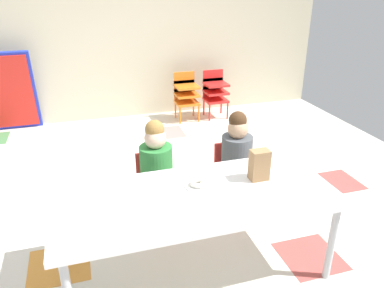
{
  "coord_description": "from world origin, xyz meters",
  "views": [
    {
      "loc": [
        -0.6,
        -2.77,
        1.91
      ],
      "look_at": [
        0.09,
        -0.52,
        0.87
      ],
      "focal_mm": 35.11,
      "sensor_mm": 36.0,
      "label": 1
    }
  ],
  "objects_px": {
    "kid_chair_orange_stack": "(186,93)",
    "paper_bag_brown": "(259,165)",
    "donut_powdered_on_plate": "(198,183)",
    "kid_chair_red_stack": "(215,90)",
    "paper_plate_near_edge": "(198,186)",
    "seated_child_middle_seat": "(236,153)",
    "seated_child_near_camera": "(156,164)",
    "craft_table": "(196,201)"
  },
  "relations": [
    {
      "from": "craft_table",
      "to": "seated_child_near_camera",
      "type": "relative_size",
      "value": 2.01
    },
    {
      "from": "seated_child_middle_seat",
      "to": "paper_plate_near_edge",
      "type": "distance_m",
      "value": 0.74
    },
    {
      "from": "paper_plate_near_edge",
      "to": "seated_child_middle_seat",
      "type": "bearing_deg",
      "value": 45.92
    },
    {
      "from": "craft_table",
      "to": "kid_chair_orange_stack",
      "type": "bearing_deg",
      "value": 75.17
    },
    {
      "from": "seated_child_middle_seat",
      "to": "kid_chair_orange_stack",
      "type": "height_order",
      "value": "seated_child_middle_seat"
    },
    {
      "from": "seated_child_near_camera",
      "to": "kid_chair_red_stack",
      "type": "xyz_separation_m",
      "value": [
        1.38,
        2.39,
        -0.16
      ]
    },
    {
      "from": "seated_child_near_camera",
      "to": "kid_chair_red_stack",
      "type": "bearing_deg",
      "value": 59.99
    },
    {
      "from": "seated_child_middle_seat",
      "to": "kid_chair_orange_stack",
      "type": "xyz_separation_m",
      "value": [
        0.25,
        2.39,
        -0.16
      ]
    },
    {
      "from": "donut_powdered_on_plate",
      "to": "paper_plate_near_edge",
      "type": "bearing_deg",
      "value": 0.0
    },
    {
      "from": "paper_bag_brown",
      "to": "donut_powdered_on_plate",
      "type": "bearing_deg",
      "value": 176.3
    },
    {
      "from": "paper_plate_near_edge",
      "to": "kid_chair_orange_stack",
      "type": "bearing_deg",
      "value": 75.41
    },
    {
      "from": "paper_plate_near_edge",
      "to": "donut_powdered_on_plate",
      "type": "height_order",
      "value": "donut_powdered_on_plate"
    },
    {
      "from": "craft_table",
      "to": "paper_bag_brown",
      "type": "relative_size",
      "value": 8.37
    },
    {
      "from": "seated_child_middle_seat",
      "to": "donut_powdered_on_plate",
      "type": "xyz_separation_m",
      "value": [
        -0.51,
        -0.53,
        0.09
      ]
    },
    {
      "from": "seated_child_near_camera",
      "to": "paper_plate_near_edge",
      "type": "xyz_separation_m",
      "value": [
        0.18,
        -0.53,
        0.07
      ]
    },
    {
      "from": "seated_child_near_camera",
      "to": "seated_child_middle_seat",
      "type": "height_order",
      "value": "same"
    },
    {
      "from": "craft_table",
      "to": "donut_powdered_on_plate",
      "type": "height_order",
      "value": "donut_powdered_on_plate"
    },
    {
      "from": "seated_child_near_camera",
      "to": "kid_chair_orange_stack",
      "type": "bearing_deg",
      "value": 68.57
    },
    {
      "from": "seated_child_near_camera",
      "to": "paper_plate_near_edge",
      "type": "relative_size",
      "value": 5.1
    },
    {
      "from": "seated_child_near_camera",
      "to": "kid_chair_red_stack",
      "type": "distance_m",
      "value": 2.76
    },
    {
      "from": "seated_child_near_camera",
      "to": "kid_chair_orange_stack",
      "type": "relative_size",
      "value": 1.35
    },
    {
      "from": "craft_table",
      "to": "paper_plate_near_edge",
      "type": "height_order",
      "value": "paper_plate_near_edge"
    },
    {
      "from": "kid_chair_orange_stack",
      "to": "paper_bag_brown",
      "type": "height_order",
      "value": "paper_bag_brown"
    },
    {
      "from": "seated_child_middle_seat",
      "to": "paper_bag_brown",
      "type": "height_order",
      "value": "seated_child_middle_seat"
    },
    {
      "from": "seated_child_near_camera",
      "to": "donut_powdered_on_plate",
      "type": "distance_m",
      "value": 0.57
    },
    {
      "from": "craft_table",
      "to": "seated_child_near_camera",
      "type": "bearing_deg",
      "value": 102.36
    },
    {
      "from": "seated_child_near_camera",
      "to": "kid_chair_orange_stack",
      "type": "height_order",
      "value": "seated_child_near_camera"
    },
    {
      "from": "donut_powdered_on_plate",
      "to": "craft_table",
      "type": "bearing_deg",
      "value": -111.65
    },
    {
      "from": "paper_plate_near_edge",
      "to": "donut_powdered_on_plate",
      "type": "distance_m",
      "value": 0.02
    },
    {
      "from": "craft_table",
      "to": "kid_chair_red_stack",
      "type": "bearing_deg",
      "value": 67.64
    },
    {
      "from": "paper_bag_brown",
      "to": "seated_child_near_camera",
      "type": "bearing_deg",
      "value": 137.91
    },
    {
      "from": "craft_table",
      "to": "kid_chair_red_stack",
      "type": "distance_m",
      "value": 3.27
    },
    {
      "from": "seated_child_near_camera",
      "to": "paper_bag_brown",
      "type": "xyz_separation_m",
      "value": [
        0.62,
        -0.56,
        0.17
      ]
    },
    {
      "from": "paper_plate_near_edge",
      "to": "craft_table",
      "type": "bearing_deg",
      "value": -111.65
    },
    {
      "from": "kid_chair_red_stack",
      "to": "donut_powdered_on_plate",
      "type": "distance_m",
      "value": 3.17
    },
    {
      "from": "craft_table",
      "to": "kid_chair_orange_stack",
      "type": "distance_m",
      "value": 3.13
    },
    {
      "from": "paper_bag_brown",
      "to": "donut_powdered_on_plate",
      "type": "height_order",
      "value": "paper_bag_brown"
    },
    {
      "from": "donut_powdered_on_plate",
      "to": "kid_chair_red_stack",
      "type": "bearing_deg",
      "value": 67.62
    },
    {
      "from": "seated_child_middle_seat",
      "to": "kid_chair_red_stack",
      "type": "bearing_deg",
      "value": 73.9
    },
    {
      "from": "craft_table",
      "to": "seated_child_near_camera",
      "type": "xyz_separation_m",
      "value": [
        -0.14,
        0.63,
        -0.01
      ]
    },
    {
      "from": "craft_table",
      "to": "kid_chair_orange_stack",
      "type": "xyz_separation_m",
      "value": [
        0.8,
        3.02,
        -0.17
      ]
    },
    {
      "from": "craft_table",
      "to": "seated_child_middle_seat",
      "type": "relative_size",
      "value": 2.01
    }
  ]
}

